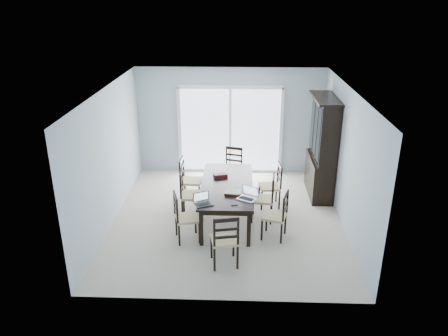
# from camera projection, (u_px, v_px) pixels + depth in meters

# --- Properties ---
(floor) EXTENTS (5.00, 5.00, 0.00)m
(floor) POSITION_uv_depth(u_px,v_px,m) (227.00, 218.00, 8.76)
(floor) COLOR beige
(floor) RESTS_ON ground
(ceiling) EXTENTS (5.00, 5.00, 0.00)m
(ceiling) POSITION_uv_depth(u_px,v_px,m) (227.00, 90.00, 7.78)
(ceiling) COLOR white
(ceiling) RESTS_ON back_wall
(back_wall) EXTENTS (4.50, 0.02, 2.60)m
(back_wall) POSITION_uv_depth(u_px,v_px,m) (230.00, 121.00, 10.58)
(back_wall) COLOR #9EB0BD
(back_wall) RESTS_ON floor
(wall_left) EXTENTS (0.02, 5.00, 2.60)m
(wall_left) POSITION_uv_depth(u_px,v_px,m) (110.00, 156.00, 8.35)
(wall_left) COLOR #9EB0BD
(wall_left) RESTS_ON floor
(wall_right) EXTENTS (0.02, 5.00, 2.60)m
(wall_right) POSITION_uv_depth(u_px,v_px,m) (347.00, 160.00, 8.19)
(wall_right) COLOR #9EB0BD
(wall_right) RESTS_ON floor
(balcony) EXTENTS (4.50, 2.00, 0.10)m
(balcony) POSITION_uv_depth(u_px,v_px,m) (231.00, 159.00, 12.01)
(balcony) COLOR gray
(balcony) RESTS_ON ground
(railing) EXTENTS (4.50, 0.06, 1.10)m
(railing) POSITION_uv_depth(u_px,v_px,m) (232.00, 127.00, 12.71)
(railing) COLOR #99999E
(railing) RESTS_ON balcony
(dining_table) EXTENTS (1.00, 2.20, 0.75)m
(dining_table) POSITION_uv_depth(u_px,v_px,m) (227.00, 188.00, 8.50)
(dining_table) COLOR black
(dining_table) RESTS_ON floor
(china_hutch) EXTENTS (0.50, 1.38, 2.20)m
(china_hutch) POSITION_uv_depth(u_px,v_px,m) (322.00, 149.00, 9.44)
(china_hutch) COLOR black
(china_hutch) RESTS_ON floor
(sliding_door) EXTENTS (2.52, 0.05, 2.18)m
(sliding_door) POSITION_uv_depth(u_px,v_px,m) (230.00, 130.00, 10.64)
(sliding_door) COLOR silver
(sliding_door) RESTS_ON floor
(chair_left_near) EXTENTS (0.51, 0.50, 1.07)m
(chair_left_near) POSITION_uv_depth(u_px,v_px,m) (182.00, 212.00, 7.79)
(chair_left_near) COLOR black
(chair_left_near) RESTS_ON floor
(chair_left_mid) EXTENTS (0.47, 0.46, 1.17)m
(chair_left_mid) POSITION_uv_depth(u_px,v_px,m) (187.00, 189.00, 8.60)
(chair_left_mid) COLOR black
(chair_left_mid) RESTS_ON floor
(chair_left_far) EXTENTS (0.46, 0.45, 1.12)m
(chair_left_far) POSITION_uv_depth(u_px,v_px,m) (187.00, 175.00, 9.31)
(chair_left_far) COLOR black
(chair_left_far) RESTS_ON floor
(chair_right_near) EXTENTS (0.51, 0.50, 1.06)m
(chair_right_near) POSITION_uv_depth(u_px,v_px,m) (280.00, 211.00, 7.86)
(chair_right_near) COLOR black
(chair_right_near) RESTS_ON floor
(chair_right_mid) EXTENTS (0.46, 0.45, 1.09)m
(chair_right_mid) POSITION_uv_depth(u_px,v_px,m) (267.00, 193.00, 8.50)
(chair_right_mid) COLOR black
(chair_right_mid) RESTS_ON floor
(chair_right_far) EXTENTS (0.46, 0.45, 1.09)m
(chair_right_far) POSITION_uv_depth(u_px,v_px,m) (274.00, 181.00, 9.07)
(chair_right_far) COLOR black
(chair_right_far) RESTS_ON floor
(chair_end_near) EXTENTS (0.49, 0.50, 1.11)m
(chair_end_near) POSITION_uv_depth(u_px,v_px,m) (225.00, 236.00, 7.01)
(chair_end_near) COLOR black
(chair_end_near) RESTS_ON floor
(chair_end_far) EXTENTS (0.51, 0.52, 1.09)m
(chair_end_far) POSITION_uv_depth(u_px,v_px,m) (233.00, 163.00, 9.98)
(chair_end_far) COLOR black
(chair_end_far) RESTS_ON floor
(laptop_dark) EXTENTS (0.36, 0.32, 0.21)m
(laptop_dark) POSITION_uv_depth(u_px,v_px,m) (204.00, 202.00, 7.65)
(laptop_dark) COLOR black
(laptop_dark) RESTS_ON dining_table
(laptop_silver) EXTENTS (0.39, 0.36, 0.22)m
(laptop_silver) POSITION_uv_depth(u_px,v_px,m) (247.00, 197.00, 7.85)
(laptop_silver) COLOR silver
(laptop_silver) RESTS_ON dining_table
(book_stack) EXTENTS (0.32, 0.26, 0.05)m
(book_stack) POSITION_uv_depth(u_px,v_px,m) (233.00, 193.00, 8.07)
(book_stack) COLOR maroon
(book_stack) RESTS_ON dining_table
(cell_phone) EXTENTS (0.12, 0.08, 0.01)m
(cell_phone) POSITION_uv_depth(u_px,v_px,m) (234.00, 205.00, 7.66)
(cell_phone) COLOR black
(cell_phone) RESTS_ON dining_table
(game_box) EXTENTS (0.30, 0.22, 0.07)m
(game_box) POSITION_uv_depth(u_px,v_px,m) (220.00, 175.00, 8.80)
(game_box) COLOR #450F0D
(game_box) RESTS_ON dining_table
(hot_tub) EXTENTS (1.75, 1.58, 0.88)m
(hot_tub) POSITION_uv_depth(u_px,v_px,m) (202.00, 141.00, 11.91)
(hot_tub) COLOR maroon
(hot_tub) RESTS_ON balcony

